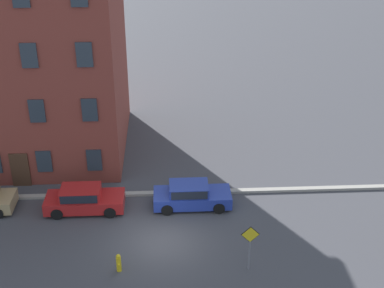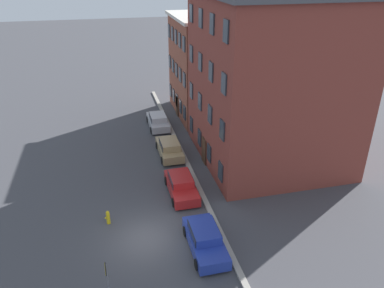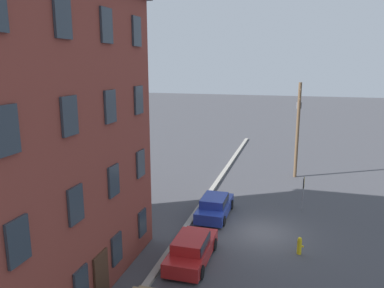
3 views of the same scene
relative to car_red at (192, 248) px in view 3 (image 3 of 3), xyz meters
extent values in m
plane|color=#424247|center=(4.39, -3.10, -0.75)|extent=(200.00, 200.00, 0.00)
cube|color=#9E998E|center=(4.39, 1.40, -0.67)|extent=(56.00, 0.36, 0.16)
cube|color=#2D3842|center=(-8.59, 2.84, 4.18)|extent=(0.90, 0.10, 1.40)
cube|color=#2D3842|center=(-8.59, 2.84, 7.46)|extent=(0.90, 0.10, 1.40)
cube|color=#2D3842|center=(-5.61, 2.84, 0.89)|extent=(0.90, 0.10, 1.40)
cube|color=#2D3842|center=(-5.61, 2.84, 4.18)|extent=(0.90, 0.10, 1.40)
cube|color=#2D3842|center=(-5.61, 2.84, 7.46)|extent=(0.90, 0.10, 1.40)
cube|color=#2D3842|center=(-5.61, 2.84, 10.75)|extent=(0.90, 0.10, 1.40)
cube|color=#2D3842|center=(-2.62, 2.84, 0.89)|extent=(0.90, 0.10, 1.40)
cube|color=#2D3842|center=(-2.62, 2.84, 4.18)|extent=(0.90, 0.10, 1.40)
cube|color=#2D3842|center=(-2.62, 2.84, 7.46)|extent=(0.90, 0.10, 1.40)
cube|color=#2D3842|center=(-2.62, 2.84, 10.75)|extent=(0.90, 0.10, 1.40)
cube|color=#2D3842|center=(0.37, 2.84, 0.89)|extent=(0.90, 0.10, 1.40)
cube|color=#2D3842|center=(0.37, 2.84, 4.18)|extent=(0.90, 0.10, 1.40)
cube|color=#2D3842|center=(0.37, 2.84, 7.46)|extent=(0.90, 0.10, 1.40)
cube|color=#2D3842|center=(0.37, 2.84, 10.75)|extent=(0.90, 0.10, 1.40)
cube|color=#472D1E|center=(-4.11, 2.84, 0.35)|extent=(1.10, 0.10, 2.20)
cube|color=#B21E1E|center=(0.07, 0.00, -0.22)|extent=(4.40, 1.80, 0.70)
cube|color=#B21E1E|center=(-0.13, 0.00, 0.41)|extent=(2.20, 1.51, 0.55)
cube|color=#1E232D|center=(-0.13, 0.00, 0.41)|extent=(2.02, 1.58, 0.48)
cylinder|color=black|center=(1.52, 0.85, -0.42)|extent=(0.66, 0.22, 0.66)
cylinder|color=black|center=(1.52, -0.85, -0.42)|extent=(0.66, 0.22, 0.66)
cylinder|color=black|center=(-1.38, 0.85, -0.42)|extent=(0.66, 0.22, 0.66)
cylinder|color=black|center=(-1.38, -0.85, -0.42)|extent=(0.66, 0.22, 0.66)
cube|color=#233899|center=(6.13, 0.10, -0.22)|extent=(4.40, 1.80, 0.70)
cube|color=#233899|center=(5.93, 0.10, 0.41)|extent=(2.20, 1.51, 0.55)
cube|color=#1E232D|center=(5.93, 0.10, 0.41)|extent=(2.02, 1.58, 0.48)
cylinder|color=black|center=(7.58, 0.95, -0.42)|extent=(0.66, 0.22, 0.66)
cylinder|color=black|center=(7.58, -0.75, -0.42)|extent=(0.66, 0.22, 0.66)
cylinder|color=black|center=(4.68, 0.95, -0.42)|extent=(0.66, 0.22, 0.66)
cylinder|color=black|center=(4.68, -0.75, -0.42)|extent=(0.66, 0.22, 0.66)
cylinder|color=slate|center=(8.55, -5.53, 0.42)|extent=(0.08, 0.08, 2.34)
cube|color=yellow|center=(8.55, -5.56, 1.30)|extent=(0.82, 0.03, 0.82)
cube|color=black|center=(8.55, -5.55, 1.30)|extent=(0.89, 0.02, 0.89)
cylinder|color=brown|center=(16.66, -4.98, 3.45)|extent=(0.28, 0.28, 8.41)
cube|color=brown|center=(16.66, -4.98, 7.06)|extent=(2.40, 0.12, 0.12)
cube|color=brown|center=(16.66, -4.98, 6.26)|extent=(2.00, 0.12, 0.12)
cylinder|color=#515156|center=(17.01, -4.98, 5.66)|extent=(0.44, 0.44, 0.55)
cylinder|color=yellow|center=(2.33, -5.34, -0.35)|extent=(0.24, 0.24, 0.80)
sphere|color=yellow|center=(2.33, -5.34, 0.10)|extent=(0.22, 0.22, 0.22)
cylinder|color=yellow|center=(2.33, -5.50, -0.30)|extent=(0.10, 0.12, 0.10)
camera|label=1|loc=(4.77, -25.63, 16.33)|focal=50.00mm
camera|label=2|loc=(22.60, -4.71, 14.59)|focal=35.00mm
camera|label=3|loc=(-16.89, -4.75, 9.26)|focal=35.00mm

